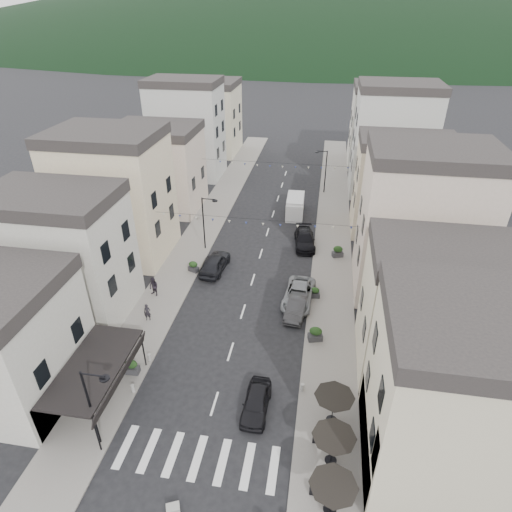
% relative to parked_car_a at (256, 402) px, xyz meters
% --- Properties ---
extents(ground, '(700.00, 700.00, 0.00)m').
position_rel_parked_car_a_xyz_m(ground, '(-2.84, -6.00, -0.70)').
color(ground, black).
rests_on(ground, ground).
extents(sidewalk_left, '(4.00, 76.00, 0.12)m').
position_rel_parked_car_a_xyz_m(sidewalk_left, '(-10.34, 26.00, -0.64)').
color(sidewalk_left, slate).
rests_on(sidewalk_left, ground).
extents(sidewalk_right, '(4.00, 76.00, 0.12)m').
position_rel_parked_car_a_xyz_m(sidewalk_right, '(4.66, 26.00, -0.64)').
color(sidewalk_right, slate).
rests_on(sidewalk_right, ground).
extents(hill_backdrop, '(640.00, 360.00, 70.00)m').
position_rel_parked_car_a_xyz_m(hill_backdrop, '(-2.84, 294.00, -0.70)').
color(hill_backdrop, black).
rests_on(hill_backdrop, ground).
extents(bistro_building, '(10.00, 8.00, 10.00)m').
position_rel_parked_car_a_xyz_m(bistro_building, '(11.66, -2.00, 4.30)').
color(bistro_building, beige).
rests_on(bistro_building, ground).
extents(boutique_awning, '(3.77, 7.50, 3.28)m').
position_rel_parked_car_a_xyz_m(boutique_awning, '(-10.08, -1.00, 2.42)').
color(boutique_awning, black).
rests_on(boutique_awning, ground).
extents(buildings_row_left, '(10.20, 54.16, 14.00)m').
position_rel_parked_car_a_xyz_m(buildings_row_left, '(-17.34, 31.75, 5.43)').
color(buildings_row_left, '#B1ADA2').
rests_on(buildings_row_left, ground).
extents(buildings_row_right, '(10.20, 54.16, 14.50)m').
position_rel_parked_car_a_xyz_m(buildings_row_right, '(11.66, 30.59, 5.62)').
color(buildings_row_right, beige).
rests_on(buildings_row_right, ground).
extents(cafe_terrace, '(2.50, 8.10, 2.53)m').
position_rel_parked_car_a_xyz_m(cafe_terrace, '(4.86, -3.20, 1.66)').
color(cafe_terrace, black).
rests_on(cafe_terrace, ground).
extents(streetlamp_left_near, '(1.70, 0.56, 6.00)m').
position_rel_parked_car_a_xyz_m(streetlamp_left_near, '(-8.66, -4.00, 3.00)').
color(streetlamp_left_near, black).
rests_on(streetlamp_left_near, ground).
extents(streetlamp_left_far, '(1.70, 0.56, 6.00)m').
position_rel_parked_car_a_xyz_m(streetlamp_left_far, '(-8.66, 20.00, 3.00)').
color(streetlamp_left_far, black).
rests_on(streetlamp_left_far, ground).
extents(streetlamp_right_far, '(1.70, 0.56, 6.00)m').
position_rel_parked_car_a_xyz_m(streetlamp_right_far, '(2.98, 38.00, 3.00)').
color(streetlamp_right_far, black).
rests_on(streetlamp_right_far, ground).
extents(bollards, '(11.66, 10.26, 0.60)m').
position_rel_parked_car_a_xyz_m(bollards, '(-2.84, -0.50, -0.28)').
color(bollards, gray).
rests_on(bollards, ground).
extents(bunting_near, '(19.00, 0.28, 0.62)m').
position_rel_parked_car_a_xyz_m(bunting_near, '(-2.84, 16.00, 4.96)').
color(bunting_near, black).
rests_on(bunting_near, ground).
extents(bunting_far, '(19.00, 0.28, 0.62)m').
position_rel_parked_car_a_xyz_m(bunting_far, '(-2.84, 32.00, 4.96)').
color(bunting_far, black).
rests_on(bunting_far, ground).
extents(parked_car_a, '(1.70, 4.11, 1.39)m').
position_rel_parked_car_a_xyz_m(parked_car_a, '(0.00, 0.00, 0.00)').
color(parked_car_a, black).
rests_on(parked_car_a, ground).
extents(parked_car_b, '(1.99, 4.51, 1.44)m').
position_rel_parked_car_a_xyz_m(parked_car_b, '(1.76, 10.61, 0.03)').
color(parked_car_b, '#2D2D2F').
rests_on(parked_car_b, ground).
extents(parked_car_c, '(2.94, 5.64, 1.52)m').
position_rel_parked_car_a_xyz_m(parked_car_c, '(1.76, 12.22, 0.06)').
color(parked_car_c, gray).
rests_on(parked_car_c, ground).
extents(parked_car_d, '(2.77, 5.44, 1.51)m').
position_rel_parked_car_a_xyz_m(parked_car_d, '(1.60, 22.58, 0.06)').
color(parked_car_d, black).
rests_on(parked_car_d, ground).
extents(parked_car_e, '(2.42, 5.16, 1.71)m').
position_rel_parked_car_a_xyz_m(parked_car_e, '(-6.82, 16.04, 0.16)').
color(parked_car_e, black).
rests_on(parked_car_e, ground).
extents(delivery_van, '(2.23, 5.28, 2.50)m').
position_rel_parked_car_a_xyz_m(delivery_van, '(-0.14, 30.30, 0.53)').
color(delivery_van, silver).
rests_on(delivery_van, ground).
extents(pedestrian_a, '(0.63, 0.49, 1.54)m').
position_rel_parked_car_a_xyz_m(pedestrian_a, '(-10.43, 7.48, 0.19)').
color(pedestrian_a, black).
rests_on(pedestrian_a, sidewalk_left).
extents(pedestrian_b, '(1.10, 1.01, 1.83)m').
position_rel_parked_car_a_xyz_m(pedestrian_b, '(-11.17, 10.89, 0.34)').
color(pedestrian_b, black).
rests_on(pedestrian_b, sidewalk_left).
extents(concrete_block_c, '(0.84, 0.74, 0.40)m').
position_rel_parked_car_a_xyz_m(concrete_block_c, '(-3.25, -7.16, -0.50)').
color(concrete_block_c, gray).
rests_on(concrete_block_c, ground).
extents(planter_la, '(1.07, 0.61, 1.17)m').
position_rel_parked_car_a_xyz_m(planter_la, '(-9.31, 1.62, -0.01)').
color(planter_la, '#2F2F31').
rests_on(planter_la, sidewalk_left).
extents(planter_lb, '(1.13, 0.89, 1.12)m').
position_rel_parked_car_a_xyz_m(planter_lb, '(-8.85, 15.35, -0.03)').
color(planter_lb, '#29292B').
rests_on(planter_lb, sidewalk_left).
extents(planter_ra, '(1.24, 0.89, 1.25)m').
position_rel_parked_car_a_xyz_m(planter_ra, '(3.49, 7.28, 0.03)').
color(planter_ra, '#2F2F32').
rests_on(planter_ra, sidewalk_right).
extents(planter_rb, '(0.97, 0.61, 1.03)m').
position_rel_parked_car_a_xyz_m(planter_rb, '(3.16, 12.99, -0.08)').
color(planter_rb, '#313133').
rests_on(planter_rb, sidewalk_right).
extents(planter_rc, '(1.23, 0.92, 1.23)m').
position_rel_parked_car_a_xyz_m(planter_rc, '(5.18, 20.56, 0.02)').
color(planter_rc, '#313134').
rests_on(planter_rc, sidewalk_right).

